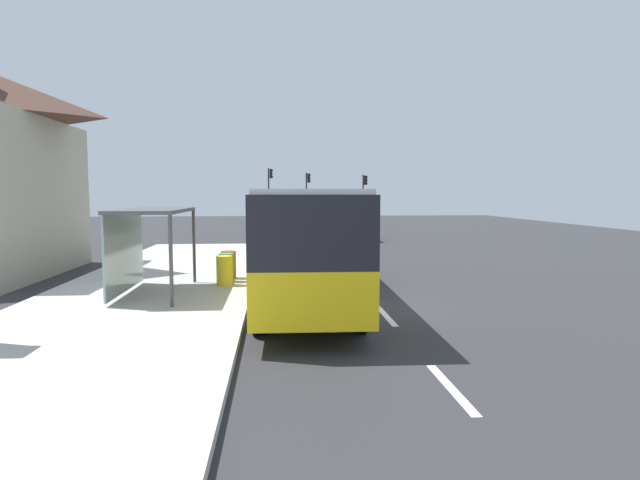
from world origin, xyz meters
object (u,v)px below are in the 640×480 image
Objects in this scene: traffic_light_near_side at (364,193)px; sedan_near at (334,222)px; traffic_light_far_side at (270,189)px; bus at (304,238)px; recycling_bin_red at (228,265)px; white_van at (345,220)px; recycling_bin_yellow at (225,271)px; traffic_light_median at (307,191)px; recycling_bin_green at (227,267)px; bus_shelter at (143,229)px.

sedan_near is at bearing -131.22° from traffic_light_near_side.
bus is at bearing -87.57° from traffic_light_far_side.
recycling_bin_red is (-6.50, -25.31, -0.14)m from sedan_near.
white_van reaches higher than recycling_bin_yellow.
traffic_light_far_side reaches higher than white_van.
traffic_light_median is (4.60, 30.56, 2.72)m from recycling_bin_red.
recycling_bin_yellow and recycling_bin_red have the same top height.
sedan_near is (4.01, 28.35, -1.05)m from bus.
sedan_near is 5.44m from traffic_light_near_side.
traffic_light_near_side is (3.30, 11.68, 1.89)m from white_van.
traffic_light_far_side is at bearing -167.14° from traffic_light_median.
traffic_light_median is at bearing 81.44° from recycling_bin_red.
traffic_light_near_side is 8.65m from traffic_light_far_side.
traffic_light_far_side is at bearing 87.89° from recycling_bin_red.
traffic_light_near_side is at bearing 74.22° from white_van.
recycling_bin_red is (0.00, 0.70, 0.00)m from recycling_bin_green.
sedan_near is 6.16m from traffic_light_median.
traffic_light_median is at bearing 86.41° from bus.
traffic_light_far_side is at bearing 87.99° from recycling_bin_yellow.
traffic_light_near_side reaches higher than recycling_bin_yellow.
recycling_bin_red is at bearing 129.26° from bus.
sedan_near is at bearing -70.08° from traffic_light_median.
sedan_near is at bearing 81.94° from bus.
bus reaches higher than recycling_bin_green.
sedan_near is 29.32m from bus_shelter.
traffic_light_near_side is (9.70, 28.96, 2.58)m from recycling_bin_red.
recycling_bin_green is at bearing 90.00° from recycling_bin_yellow.
recycling_bin_yellow is at bearing -90.00° from recycling_bin_green.
traffic_light_median is at bearing 162.59° from traffic_light_near_side.
recycling_bin_red is at bearing -110.32° from white_van.
bus is at bearing -33.46° from recycling_bin_yellow.
bus is 20.71m from white_van.
traffic_light_far_side reaches higher than bus.
traffic_light_near_side is at bearing 69.36° from bus_shelter.
traffic_light_median is (-5.10, 1.60, 0.14)m from traffic_light_near_side.
traffic_light_near_side is 0.95× the size of traffic_light_median.
recycling_bin_green is at bearing -109.59° from white_van.
white_van is 5.49× the size of recycling_bin_green.
traffic_light_far_side is 1.07× the size of traffic_light_median.
white_van is 1.02× the size of traffic_light_median.
traffic_light_far_side is at bearing 174.69° from traffic_light_near_side.
bus is 2.17× the size of traffic_light_median.
bus is 33.71m from traffic_light_median.
bus is 3.21m from recycling_bin_yellow.
bus is at bearing -102.70° from traffic_light_near_side.
recycling_bin_green is at bearing 41.53° from bus_shelter.
bus_shelter reaches higher than recycling_bin_yellow.
traffic_light_near_side reaches higher than bus_shelter.
recycling_bin_red is at bearing -98.56° from traffic_light_median.
white_van is at bearing -66.97° from traffic_light_far_side.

